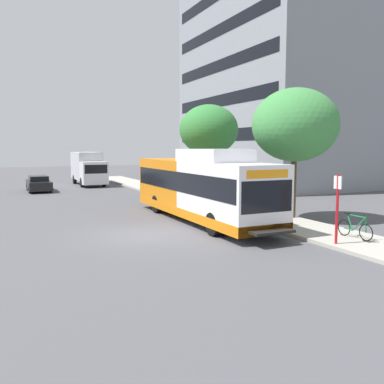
{
  "coord_description": "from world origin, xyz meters",
  "views": [
    {
      "loc": [
        -5.42,
        -16.31,
        3.72
      ],
      "look_at": [
        2.9,
        1.17,
        1.6
      ],
      "focal_mm": 38.11,
      "sensor_mm": 36.0,
      "label": 1
    }
  ],
  "objects_px": {
    "bicycle_parked": "(355,228)",
    "parked_car_far_lane": "(39,184)",
    "box_truck_background": "(88,167)",
    "street_tree_near_stop": "(295,125)",
    "street_tree_mid_block": "(209,130)",
    "bus_stop_sign_pole": "(337,204)",
    "transit_bus": "(200,187)"
  },
  "relations": [
    {
      "from": "bus_stop_sign_pole",
      "to": "street_tree_mid_block",
      "type": "xyz_separation_m",
      "value": [
        1.84,
        13.71,
        3.26
      ]
    },
    {
      "from": "transit_bus",
      "to": "bus_stop_sign_pole",
      "type": "bearing_deg",
      "value": -74.15
    },
    {
      "from": "box_truck_background",
      "to": "street_tree_mid_block",
      "type": "bearing_deg",
      "value": -72.61
    },
    {
      "from": "transit_bus",
      "to": "street_tree_near_stop",
      "type": "xyz_separation_m",
      "value": [
        4.37,
        -1.92,
        3.13
      ]
    },
    {
      "from": "bicycle_parked",
      "to": "parked_car_far_lane",
      "type": "bearing_deg",
      "value": 110.77
    },
    {
      "from": "street_tree_near_stop",
      "to": "bicycle_parked",
      "type": "bearing_deg",
      "value": -101.07
    },
    {
      "from": "bus_stop_sign_pole",
      "to": "box_truck_background",
      "type": "distance_m",
      "value": 30.0
    },
    {
      "from": "bus_stop_sign_pole",
      "to": "bicycle_parked",
      "type": "xyz_separation_m",
      "value": [
        1.35,
        0.37,
        -1.09
      ]
    },
    {
      "from": "bus_stop_sign_pole",
      "to": "bicycle_parked",
      "type": "bearing_deg",
      "value": 15.24
    },
    {
      "from": "bus_stop_sign_pole",
      "to": "parked_car_far_lane",
      "type": "relative_size",
      "value": 0.58
    },
    {
      "from": "street_tree_near_stop",
      "to": "transit_bus",
      "type": "bearing_deg",
      "value": 156.31
    },
    {
      "from": "street_tree_mid_block",
      "to": "bicycle_parked",
      "type": "bearing_deg",
      "value": -92.09
    },
    {
      "from": "transit_bus",
      "to": "street_tree_mid_block",
      "type": "xyz_separation_m",
      "value": [
        3.89,
        6.48,
        3.2
      ]
    },
    {
      "from": "bicycle_parked",
      "to": "parked_car_far_lane",
      "type": "distance_m",
      "value": 27.04
    },
    {
      "from": "parked_car_far_lane",
      "to": "box_truck_background",
      "type": "distance_m",
      "value": 6.62
    },
    {
      "from": "street_tree_mid_block",
      "to": "parked_car_far_lane",
      "type": "height_order",
      "value": "street_tree_mid_block"
    },
    {
      "from": "box_truck_background",
      "to": "parked_car_far_lane",
      "type": "bearing_deg",
      "value": -140.29
    },
    {
      "from": "bicycle_parked",
      "to": "box_truck_background",
      "type": "height_order",
      "value": "box_truck_background"
    },
    {
      "from": "street_tree_mid_block",
      "to": "box_truck_background",
      "type": "xyz_separation_m",
      "value": [
        -5.05,
        16.11,
        -3.17
      ]
    },
    {
      "from": "bicycle_parked",
      "to": "street_tree_mid_block",
      "type": "xyz_separation_m",
      "value": [
        0.49,
        13.34,
        4.35
      ]
    },
    {
      "from": "street_tree_mid_block",
      "to": "transit_bus",
      "type": "bearing_deg",
      "value": -121.0
    },
    {
      "from": "street_tree_near_stop",
      "to": "parked_car_far_lane",
      "type": "height_order",
      "value": "street_tree_near_stop"
    },
    {
      "from": "street_tree_near_stop",
      "to": "street_tree_mid_block",
      "type": "relative_size",
      "value": 1.01
    },
    {
      "from": "bus_stop_sign_pole",
      "to": "transit_bus",
      "type": "bearing_deg",
      "value": 105.85
    },
    {
      "from": "box_truck_background",
      "to": "street_tree_near_stop",
      "type": "bearing_deg",
      "value": -77.28
    },
    {
      "from": "bus_stop_sign_pole",
      "to": "street_tree_mid_block",
      "type": "height_order",
      "value": "street_tree_mid_block"
    },
    {
      "from": "street_tree_mid_block",
      "to": "box_truck_background",
      "type": "relative_size",
      "value": 0.93
    },
    {
      "from": "street_tree_near_stop",
      "to": "street_tree_mid_block",
      "type": "height_order",
      "value": "street_tree_near_stop"
    },
    {
      "from": "street_tree_near_stop",
      "to": "box_truck_background",
      "type": "distance_m",
      "value": 25.31
    },
    {
      "from": "transit_bus",
      "to": "street_tree_mid_block",
      "type": "relative_size",
      "value": 1.89
    },
    {
      "from": "bicycle_parked",
      "to": "box_truck_background",
      "type": "relative_size",
      "value": 0.25
    },
    {
      "from": "transit_bus",
      "to": "bus_stop_sign_pole",
      "type": "distance_m",
      "value": 7.52
    }
  ]
}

